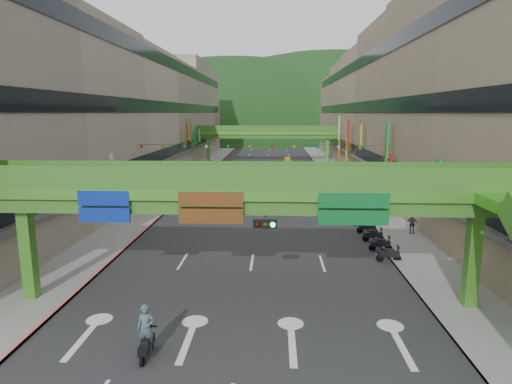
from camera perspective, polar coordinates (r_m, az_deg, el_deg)
name	(u,v)px	position (r m, az deg, el deg)	size (l,w,h in m)	color
ground	(234,375)	(17.09, -2.89, -23.24)	(320.00, 320.00, 0.00)	black
road_slab	(265,176)	(64.85, 1.24, 2.16)	(18.00, 140.00, 0.02)	#28282B
sidewalk_left	(193,175)	(66.00, -8.35, 2.25)	(4.00, 140.00, 0.15)	gray
sidewalk_right	(338,176)	(65.53, 10.91, 2.11)	(4.00, 140.00, 0.15)	gray
curb_left	(206,175)	(65.67, -6.73, 2.26)	(0.20, 140.00, 0.18)	#CC5959
curb_right	(326,176)	(65.28, 9.26, 2.15)	(0.20, 140.00, 0.18)	gray
building_row_left	(139,113)	(67.28, -15.33, 10.17)	(12.80, 95.00, 19.00)	#9E937F
building_row_right	(395,113)	(66.48, 18.08, 10.03)	(12.80, 95.00, 19.00)	gray
overpass_near	(264,206)	(19.99, 1.08, -1.86)	(28.00, 12.27, 7.10)	#4C9E2D
overpass_far	(267,135)	(79.25, 1.51, 7.61)	(28.00, 2.20, 7.10)	#4C9E2D
hill_left	(234,136)	(175.16, -2.89, 7.46)	(168.00, 140.00, 112.00)	#1C4419
hill_right	(328,134)	(195.79, 9.52, 7.66)	(208.00, 176.00, 128.00)	#1C4419
bunting_string	(261,147)	(44.30, 0.69, 5.99)	(26.00, 0.36, 0.47)	black
scooter_rider_near	(146,333)	(18.03, -14.46, -17.76)	(0.68, 1.60, 2.21)	black
scooter_rider_mid	(281,202)	(40.77, 3.29, -1.39)	(0.95, 1.58, 2.06)	black
scooter_rider_left	(218,196)	(43.56, -5.09, -0.57)	(1.13, 1.60, 2.20)	gray
scooter_rider_far	(249,169)	(63.93, -0.91, 3.06)	(0.92, 1.60, 2.22)	maroon
parked_scooter_row	(373,235)	(33.11, 15.39, -5.56)	(1.60, 9.35, 1.08)	black
car_silver	(239,177)	(59.11, -2.29, 1.96)	(1.38, 3.97, 1.31)	#B3B5BB
car_yellow	(288,160)	(80.80, 4.24, 4.27)	(1.57, 3.90, 1.33)	yellow
pedestrian_red	(355,197)	(45.62, 13.06, -0.71)	(0.77, 0.60, 1.59)	#BC2D3C
pedestrian_dark	(412,226)	(35.73, 20.06, -4.25)	(0.89, 0.37, 1.53)	#21222A
pedestrian_blue	(373,202)	(43.98, 15.35, -1.28)	(0.71, 0.45, 1.51)	#31425C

